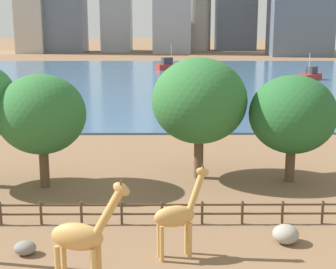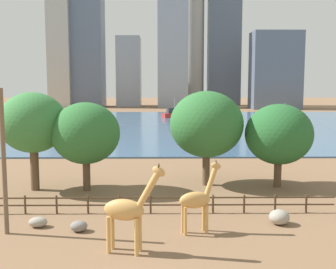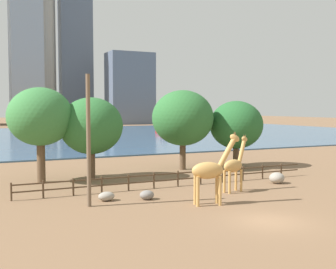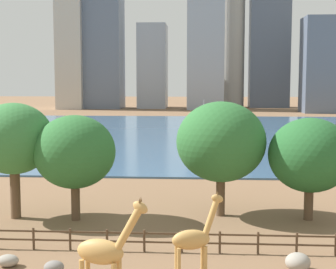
{
  "view_description": "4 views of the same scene",
  "coord_description": "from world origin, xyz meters",
  "px_view_note": "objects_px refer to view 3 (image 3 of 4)",
  "views": [
    {
      "loc": [
        2.42,
        -14.29,
        10.96
      ],
      "look_at": [
        2.74,
        23.19,
        2.48
      ],
      "focal_mm": 55.0,
      "sensor_mm": 36.0,
      "label": 1
    },
    {
      "loc": [
        1.0,
        -16.65,
        8.94
      ],
      "look_at": [
        1.61,
        34.1,
        2.94
      ],
      "focal_mm": 45.0,
      "sensor_mm": 36.0,
      "label": 2
    },
    {
      "loc": [
        -15.45,
        -19.2,
        6.57
      ],
      "look_at": [
        2.86,
        19.76,
        3.82
      ],
      "focal_mm": 45.0,
      "sensor_mm": 36.0,
      "label": 3
    },
    {
      "loc": [
        3.33,
        -16.9,
        10.0
      ],
      "look_at": [
        0.19,
        33.0,
        4.62
      ],
      "focal_mm": 55.0,
      "sensor_mm": 36.0,
      "label": 4
    }
  ],
  "objects_px": {
    "tree_left_small": "(40,117)",
    "boat_ferry": "(163,130)",
    "boat_sailboat": "(49,128)",
    "utility_pole": "(88,141)",
    "giraffe_companion": "(210,170)",
    "tree_center_broad": "(91,126)",
    "boulder_small": "(277,178)",
    "tree_left_large": "(236,125)",
    "giraffe_tall": "(234,166)",
    "boulder_near_fence": "(106,196)",
    "tree_right_tall": "(183,118)",
    "boulder_by_pole": "(147,195)"
  },
  "relations": [
    {
      "from": "boulder_near_fence",
      "to": "tree_center_broad",
      "type": "distance_m",
      "value": 10.45
    },
    {
      "from": "utility_pole",
      "to": "boat_sailboat",
      "type": "relative_size",
      "value": 1.39
    },
    {
      "from": "giraffe_tall",
      "to": "tree_center_broad",
      "type": "distance_m",
      "value": 13.77
    },
    {
      "from": "utility_pole",
      "to": "tree_left_small",
      "type": "relative_size",
      "value": 1.05
    },
    {
      "from": "giraffe_tall",
      "to": "boat_sailboat",
      "type": "relative_size",
      "value": 0.71
    },
    {
      "from": "giraffe_companion",
      "to": "boat_sailboat",
      "type": "distance_m",
      "value": 91.79
    },
    {
      "from": "giraffe_companion",
      "to": "utility_pole",
      "type": "xyz_separation_m",
      "value": [
        -7.56,
        2.98,
        2.03
      ]
    },
    {
      "from": "boulder_small",
      "to": "tree_left_large",
      "type": "xyz_separation_m",
      "value": [
        2.6,
        10.04,
        4.18
      ]
    },
    {
      "from": "giraffe_tall",
      "to": "boulder_near_fence",
      "type": "bearing_deg",
      "value": 159.05
    },
    {
      "from": "utility_pole",
      "to": "tree_left_small",
      "type": "bearing_deg",
      "value": 97.96
    },
    {
      "from": "giraffe_tall",
      "to": "tree_left_small",
      "type": "xyz_separation_m",
      "value": [
        -13.0,
        10.68,
        3.69
      ]
    },
    {
      "from": "giraffe_tall",
      "to": "boulder_small",
      "type": "xyz_separation_m",
      "value": [
        5.43,
        1.48,
        -1.59
      ]
    },
    {
      "from": "giraffe_tall",
      "to": "utility_pole",
      "type": "height_order",
      "value": "utility_pole"
    },
    {
      "from": "tree_right_tall",
      "to": "tree_left_small",
      "type": "xyz_separation_m",
      "value": [
        -14.8,
        -1.63,
        0.29
      ]
    },
    {
      "from": "boat_sailboat",
      "to": "utility_pole",
      "type": "bearing_deg",
      "value": -122.8
    },
    {
      "from": "utility_pole",
      "to": "tree_left_small",
      "type": "xyz_separation_m",
      "value": [
        -1.5,
        10.7,
        1.37
      ]
    },
    {
      "from": "boulder_near_fence",
      "to": "tree_center_broad",
      "type": "xyz_separation_m",
      "value": [
        1.42,
        9.29,
        4.57
      ]
    },
    {
      "from": "utility_pole",
      "to": "tree_left_large",
      "type": "height_order",
      "value": "utility_pole"
    },
    {
      "from": "boat_ferry",
      "to": "giraffe_tall",
      "type": "bearing_deg",
      "value": 27.03
    },
    {
      "from": "tree_center_broad",
      "to": "boat_ferry",
      "type": "relative_size",
      "value": 1.44
    },
    {
      "from": "tree_right_tall",
      "to": "boat_ferry",
      "type": "xyz_separation_m",
      "value": [
        23.79,
        57.2,
        -4.46
      ]
    },
    {
      "from": "tree_right_tall",
      "to": "boat_sailboat",
      "type": "relative_size",
      "value": 1.34
    },
    {
      "from": "tree_center_broad",
      "to": "tree_right_tall",
      "type": "relative_size",
      "value": 0.89
    },
    {
      "from": "giraffe_companion",
      "to": "boulder_small",
      "type": "height_order",
      "value": "giraffe_companion"
    },
    {
      "from": "giraffe_tall",
      "to": "utility_pole",
      "type": "xyz_separation_m",
      "value": [
        -11.5,
        -0.02,
        2.31
      ]
    },
    {
      "from": "giraffe_tall",
      "to": "tree_left_large",
      "type": "xyz_separation_m",
      "value": [
        8.04,
        11.52,
        2.59
      ]
    },
    {
      "from": "boat_ferry",
      "to": "boulder_by_pole",
      "type": "bearing_deg",
      "value": 21.87
    },
    {
      "from": "giraffe_tall",
      "to": "giraffe_companion",
      "type": "relative_size",
      "value": 0.9
    },
    {
      "from": "boulder_near_fence",
      "to": "utility_pole",
      "type": "bearing_deg",
      "value": -142.98
    },
    {
      "from": "tree_left_large",
      "to": "tree_right_tall",
      "type": "distance_m",
      "value": 6.33
    },
    {
      "from": "tree_right_tall",
      "to": "giraffe_companion",
      "type": "bearing_deg",
      "value": -110.58
    },
    {
      "from": "boat_ferry",
      "to": "boulder_small",
      "type": "bearing_deg",
      "value": 30.74
    },
    {
      "from": "tree_left_large",
      "to": "tree_center_broad",
      "type": "distance_m",
      "value": 16.62
    },
    {
      "from": "boulder_small",
      "to": "tree_left_large",
      "type": "relative_size",
      "value": 0.18
    },
    {
      "from": "utility_pole",
      "to": "giraffe_companion",
      "type": "bearing_deg",
      "value": -21.49
    },
    {
      "from": "boulder_near_fence",
      "to": "tree_left_small",
      "type": "distance_m",
      "value": 11.39
    },
    {
      "from": "boulder_small",
      "to": "boat_sailboat",
      "type": "xyz_separation_m",
      "value": [
        -4.8,
        87.19,
        0.61
      ]
    },
    {
      "from": "utility_pole",
      "to": "boulder_near_fence",
      "type": "distance_m",
      "value": 4.49
    },
    {
      "from": "giraffe_tall",
      "to": "boat_ferry",
      "type": "distance_m",
      "value": 74.08
    },
    {
      "from": "boulder_near_fence",
      "to": "boulder_small",
      "type": "xyz_separation_m",
      "value": [
        15.4,
        0.34,
        0.16
      ]
    },
    {
      "from": "boulder_small",
      "to": "tree_left_small",
      "type": "xyz_separation_m",
      "value": [
        -18.43,
        9.2,
        5.27
      ]
    },
    {
      "from": "tree_right_tall",
      "to": "tree_left_large",
      "type": "bearing_deg",
      "value": -7.24
    },
    {
      "from": "giraffe_companion",
      "to": "tree_left_small",
      "type": "xyz_separation_m",
      "value": [
        -9.06,
        13.67,
        3.4
      ]
    },
    {
      "from": "tree_left_small",
      "to": "boat_ferry",
      "type": "xyz_separation_m",
      "value": [
        38.59,
        58.83,
        -4.75
      ]
    },
    {
      "from": "boat_sailboat",
      "to": "boulder_near_fence",
      "type": "bearing_deg",
      "value": -121.91
    },
    {
      "from": "tree_left_large",
      "to": "giraffe_companion",
      "type": "bearing_deg",
      "value": -129.53
    },
    {
      "from": "tree_center_broad",
      "to": "boat_sailboat",
      "type": "bearing_deg",
      "value": 83.31
    },
    {
      "from": "giraffe_tall",
      "to": "giraffe_companion",
      "type": "distance_m",
      "value": 4.96
    },
    {
      "from": "boat_ferry",
      "to": "boat_sailboat",
      "type": "xyz_separation_m",
      "value": [
        -24.96,
        19.16,
        0.09
      ]
    },
    {
      "from": "tree_left_small",
      "to": "boat_ferry",
      "type": "distance_m",
      "value": 70.52
    }
  ]
}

